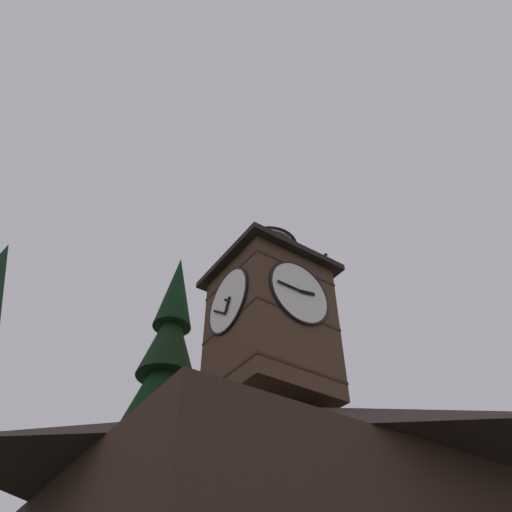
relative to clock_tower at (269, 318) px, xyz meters
The scene contains 3 objects.
clock_tower is the anchor object (origin of this frame).
pine_tree_behind 7.16m from the clock_tower, 63.22° to the right, with size 5.10×5.10×17.05m.
flying_bird_high 9.97m from the clock_tower, 155.24° to the right, with size 0.26×0.74×0.15m.
Camera 1 is at (9.94, 10.80, 1.90)m, focal length 33.75 mm.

